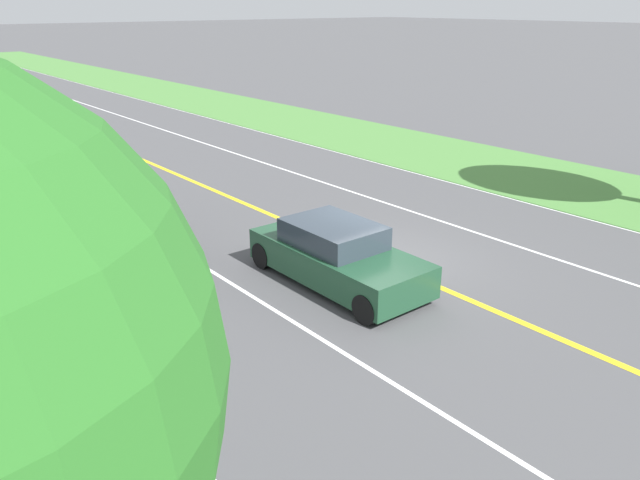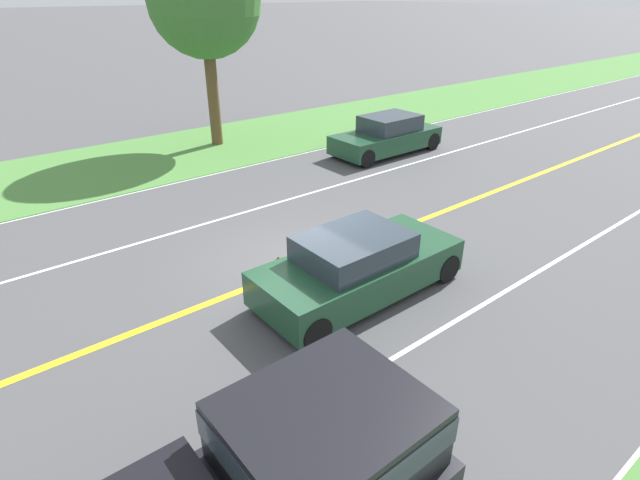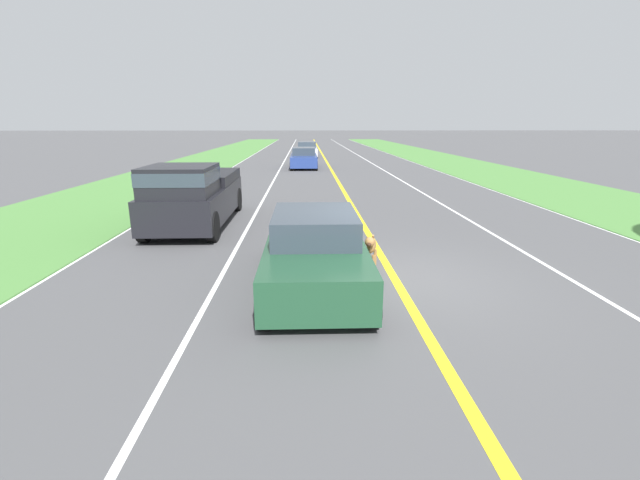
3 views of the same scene
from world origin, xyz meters
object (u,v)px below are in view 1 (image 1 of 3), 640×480
object	(u,v)px
ego_car	(337,256)
pickup_truck	(97,218)
car_trailing_near	(28,119)
dog	(355,240)

from	to	relation	value
ego_car	pickup_truck	xyz separation A→B (m)	(3.50, -5.01, 0.33)
ego_car	car_trailing_near	bearing A→B (deg)	-89.36
ego_car	pickup_truck	size ratio (longest dim) A/B	0.83
ego_car	car_trailing_near	world-z (taller)	car_trailing_near
ego_car	dog	world-z (taller)	ego_car
dog	car_trailing_near	xyz separation A→B (m)	(1.44, -22.11, 0.12)
ego_car	pickup_truck	world-z (taller)	pickup_truck
dog	pickup_truck	size ratio (longest dim) A/B	0.20
pickup_truck	ego_car	bearing A→B (deg)	124.93
pickup_truck	car_trailing_near	size ratio (longest dim) A/B	1.12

